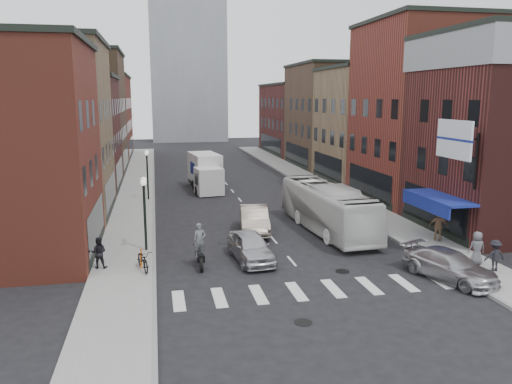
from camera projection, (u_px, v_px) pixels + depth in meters
ground at (297, 267)px, 24.86m from camera, size 160.00×160.00×0.00m
sidewalk_left at (136, 192)px, 44.35m from camera, size 3.00×74.00×0.15m
sidewalk_right at (319, 185)px, 47.68m from camera, size 3.00×74.00×0.15m
curb_left at (154, 192)px, 44.66m from camera, size 0.20×74.00×0.16m
curb_right at (304, 186)px, 47.40m from camera, size 0.20×74.00×0.16m
crosswalk_stripes at (316, 290)px, 21.97m from camera, size 12.00×2.20×0.01m
bldg_left_mid_a at (32, 130)px, 34.24m from camera, size 10.30×10.20×12.30m
bldg_left_mid_b at (59, 134)px, 44.06m from camera, size 10.30×10.20×10.30m
bldg_left_far_a at (76, 113)px, 54.36m from camera, size 10.30×12.20×13.30m
bldg_left_far_b at (92, 117)px, 68.02m from camera, size 10.30×16.20×11.30m
bldg_right_corner at (511, 133)px, 30.97m from camera, size 10.30×9.20×12.30m
bldg_right_mid_a at (430, 112)px, 39.93m from camera, size 10.30×10.20×14.30m
bldg_right_mid_b at (375, 124)px, 49.83m from camera, size 10.30×10.20×11.30m
bldg_right_far_a at (337, 115)px, 60.33m from camera, size 10.30×12.20×12.30m
bldg_right_far_b at (303, 119)px, 73.99m from camera, size 10.30×16.20×10.30m
awning_blue at (436, 199)px, 28.52m from camera, size 1.80×5.00×0.78m
billboard_sign at (455, 141)px, 25.87m from camera, size 1.52×3.00×3.70m
distant_tower at (185, 8)px, 95.24m from camera, size 14.00×14.00×50.00m
streetlamp_near at (144, 200)px, 26.71m from camera, size 0.32×1.22×4.11m
streetlamp_far at (147, 166)px, 40.19m from camera, size 0.32×1.22×4.11m
bike_rack at (141, 258)px, 24.52m from camera, size 0.08×0.68×0.80m
box_truck at (206, 173)px, 45.30m from camera, size 2.87×7.66×3.23m
motorcycle_rider at (200, 247)px, 24.72m from camera, size 0.66×2.22×2.26m
transit_bus at (327, 208)px, 31.42m from camera, size 3.20×10.85×2.98m
sedan_left_near at (251, 247)px, 25.76m from camera, size 2.16×4.52×1.49m
sedan_left_far at (254, 220)px, 31.25m from camera, size 2.33×5.06×1.61m
curb_car at (450, 266)px, 23.11m from camera, size 3.38×5.03×1.35m
parked_bicycle at (143, 260)px, 24.01m from camera, size 1.12×2.02×1.01m
ped_left_solo at (99, 253)px, 24.22m from camera, size 0.81×0.54×1.55m
ped_right_a at (495, 255)px, 23.80m from camera, size 1.02×0.55×1.54m
ped_right_b at (439, 226)px, 28.77m from camera, size 1.16×0.97×1.77m
ped_right_c at (477, 248)px, 24.73m from camera, size 0.89×0.65×1.68m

